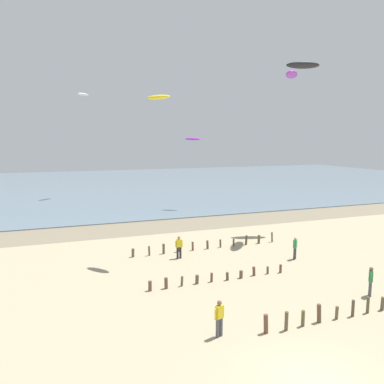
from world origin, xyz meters
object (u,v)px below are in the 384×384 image
at_px(kite_aloft_4, 292,75).
at_px(kite_aloft_1, 158,97).
at_px(person_far_down_beach, 371,280).
at_px(kite_aloft_0, 83,94).
at_px(person_mid_beach, 179,246).
at_px(kite_aloft_2, 303,65).
at_px(person_by_waterline, 219,317).
at_px(kite_aloft_3, 193,139).
at_px(person_left_flank, 295,247).

bearing_deg(kite_aloft_4, kite_aloft_1, 138.66).
distance_m(person_far_down_beach, kite_aloft_0, 48.33).
relative_size(person_mid_beach, kite_aloft_2, 0.53).
height_order(person_mid_beach, kite_aloft_2, kite_aloft_2).
height_order(person_mid_beach, kite_aloft_0, kite_aloft_0).
bearing_deg(person_by_waterline, kite_aloft_3, 71.86).
distance_m(person_far_down_beach, kite_aloft_4, 19.10).
relative_size(kite_aloft_0, kite_aloft_3, 1.16).
distance_m(person_mid_beach, kite_aloft_4, 17.88).
bearing_deg(kite_aloft_0, person_mid_beach, 48.00).
distance_m(person_far_down_beach, kite_aloft_2, 22.23).
distance_m(person_left_flank, kite_aloft_2, 18.09).
height_order(person_far_down_beach, kite_aloft_2, kite_aloft_2).
relative_size(person_by_waterline, kite_aloft_2, 0.53).
bearing_deg(person_mid_beach, kite_aloft_2, 19.91).
distance_m(person_left_flank, kite_aloft_3, 23.79).
height_order(person_left_flank, kite_aloft_2, kite_aloft_2).
distance_m(kite_aloft_1, kite_aloft_2, 16.54).
relative_size(kite_aloft_1, kite_aloft_3, 0.96).
bearing_deg(person_by_waterline, kite_aloft_4, 47.25).
height_order(person_far_down_beach, kite_aloft_4, kite_aloft_4).
relative_size(person_mid_beach, kite_aloft_4, 0.56).
bearing_deg(kite_aloft_4, person_left_flank, -170.22).
xyz_separation_m(kite_aloft_0, kite_aloft_3, (12.16, -14.96, -6.64)).
distance_m(person_by_waterline, kite_aloft_2, 27.32).
height_order(person_left_flank, kite_aloft_4, kite_aloft_4).
distance_m(person_far_down_beach, kite_aloft_3, 30.56).
xyz_separation_m(person_left_flank, kite_aloft_1, (-9.34, 3.74, 10.91)).
bearing_deg(kite_aloft_3, person_by_waterline, -75.17).
distance_m(person_left_flank, person_far_down_beach, 7.10).
bearing_deg(kite_aloft_3, kite_aloft_0, 162.06).
bearing_deg(kite_aloft_3, person_mid_beach, -80.16).
relative_size(kite_aloft_3, kite_aloft_4, 0.69).
xyz_separation_m(person_by_waterline, kite_aloft_2, (15.90, 16.47, 14.91)).
bearing_deg(person_mid_beach, kite_aloft_1, 155.52).
relative_size(kite_aloft_0, kite_aloft_4, 0.80).
distance_m(kite_aloft_0, kite_aloft_1, 33.93).
bearing_deg(kite_aloft_2, kite_aloft_0, -41.29).
height_order(person_mid_beach, person_far_down_beach, same).
bearing_deg(person_far_down_beach, kite_aloft_1, 130.90).
bearing_deg(kite_aloft_4, person_mid_beach, 142.64).
xyz_separation_m(kite_aloft_1, kite_aloft_3, (9.52, 18.65, -2.87)).
bearing_deg(kite_aloft_0, person_by_waterline, 44.12).
distance_m(person_mid_beach, kite_aloft_1, 11.00).
relative_size(person_far_down_beach, kite_aloft_0, 0.70).
bearing_deg(person_left_flank, kite_aloft_0, 107.77).
bearing_deg(person_by_waterline, person_mid_beach, 80.97).
bearing_deg(person_by_waterline, person_far_down_beach, 6.47).
xyz_separation_m(person_mid_beach, kite_aloft_0, (-3.93, 34.21, 14.67)).
bearing_deg(kite_aloft_0, kite_aloft_4, 67.39).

